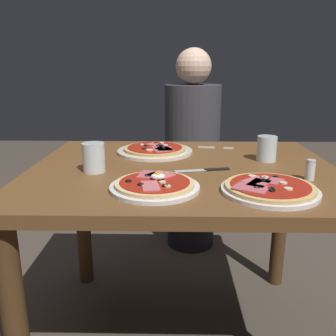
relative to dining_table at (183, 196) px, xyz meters
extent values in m
plane|color=#4C4238|center=(0.00, 0.00, -0.62)|extent=(8.00, 8.00, 0.00)
cube|color=brown|center=(0.00, 0.00, 0.09)|extent=(1.10, 0.90, 0.04)
cylinder|color=#4A3018|center=(-0.49, -0.39, -0.27)|extent=(0.07, 0.07, 0.69)
cylinder|color=#4A3018|center=(-0.49, 0.39, -0.27)|extent=(0.07, 0.07, 0.69)
cylinder|color=#4A3018|center=(0.49, 0.39, -0.27)|extent=(0.07, 0.07, 0.69)
cylinder|color=white|center=(-0.09, -0.25, 0.12)|extent=(0.27, 0.27, 0.01)
cylinder|color=#E5C17F|center=(-0.09, -0.25, 0.13)|extent=(0.24, 0.24, 0.01)
cylinder|color=#A82314|center=(-0.09, -0.25, 0.14)|extent=(0.21, 0.21, 0.00)
torus|color=black|center=(-0.12, -0.21, 0.14)|extent=(0.02, 0.02, 0.00)
torus|color=black|center=(-0.06, -0.30, 0.14)|extent=(0.02, 0.02, 0.00)
torus|color=black|center=(-0.17, -0.26, 0.14)|extent=(0.02, 0.02, 0.00)
torus|color=black|center=(-0.13, -0.28, 0.14)|extent=(0.02, 0.02, 0.00)
cube|color=#D16B70|center=(-0.08, -0.19, 0.14)|extent=(0.10, 0.10, 0.00)
cube|color=#C65B66|center=(-0.12, -0.18, 0.14)|extent=(0.06, 0.09, 0.00)
cube|color=#D16B70|center=(-0.10, -0.30, 0.14)|extent=(0.06, 0.10, 0.00)
cylinder|color=beige|center=(-0.05, -0.30, 0.14)|extent=(0.02, 0.02, 0.00)
cylinder|color=beige|center=(-0.07, -0.26, 0.14)|extent=(0.02, 0.02, 0.00)
cylinder|color=beige|center=(-0.08, -0.20, 0.14)|extent=(0.02, 0.02, 0.00)
ellipsoid|color=white|center=(-0.08, -0.23, 0.15)|extent=(0.04, 0.03, 0.02)
cylinder|color=yellow|center=(-0.08, -0.23, 0.16)|extent=(0.02, 0.02, 0.00)
cylinder|color=silver|center=(-0.12, 0.22, 0.12)|extent=(0.31, 0.31, 0.01)
cylinder|color=tan|center=(-0.12, 0.22, 0.13)|extent=(0.26, 0.26, 0.01)
cylinder|color=#A82314|center=(-0.12, 0.22, 0.14)|extent=(0.23, 0.23, 0.00)
torus|color=black|center=(-0.10, 0.23, 0.14)|extent=(0.02, 0.02, 0.00)
torus|color=black|center=(-0.08, 0.18, 0.14)|extent=(0.02, 0.02, 0.00)
torus|color=black|center=(-0.16, 0.17, 0.14)|extent=(0.02, 0.02, 0.00)
torus|color=black|center=(-0.12, 0.28, 0.14)|extent=(0.02, 0.02, 0.00)
torus|color=black|center=(-0.10, 0.25, 0.14)|extent=(0.02, 0.02, 0.00)
torus|color=black|center=(-0.16, 0.23, 0.14)|extent=(0.02, 0.02, 0.00)
cube|color=#C65B66|center=(-0.08, 0.16, 0.14)|extent=(0.10, 0.10, 0.00)
cube|color=#C65B66|center=(-0.09, 0.19, 0.14)|extent=(0.10, 0.11, 0.00)
cube|color=#C65B66|center=(-0.07, 0.17, 0.14)|extent=(0.07, 0.09, 0.00)
cube|color=#D16B70|center=(-0.11, 0.25, 0.14)|extent=(0.10, 0.09, 0.00)
cylinder|color=beige|center=(-0.17, 0.25, 0.14)|extent=(0.02, 0.02, 0.00)
cylinder|color=beige|center=(-0.07, 0.24, 0.14)|extent=(0.02, 0.02, 0.00)
cylinder|color=beige|center=(-0.09, 0.29, 0.14)|extent=(0.02, 0.02, 0.00)
cylinder|color=beige|center=(-0.14, 0.15, 0.14)|extent=(0.03, 0.03, 0.00)
cylinder|color=white|center=(0.24, -0.27, 0.12)|extent=(0.28, 0.28, 0.01)
cylinder|color=#DBB26B|center=(0.24, -0.27, 0.13)|extent=(0.26, 0.26, 0.01)
cylinder|color=#A82314|center=(0.24, -0.27, 0.14)|extent=(0.23, 0.23, 0.00)
torus|color=black|center=(0.23, -0.31, 0.14)|extent=(0.02, 0.02, 0.00)
torus|color=black|center=(0.23, -0.33, 0.14)|extent=(0.02, 0.02, 0.00)
torus|color=black|center=(0.23, -0.24, 0.14)|extent=(0.02, 0.02, 0.00)
torus|color=black|center=(0.27, -0.21, 0.14)|extent=(0.02, 0.02, 0.00)
torus|color=black|center=(0.23, -0.21, 0.14)|extent=(0.02, 0.02, 0.00)
torus|color=black|center=(0.19, -0.31, 0.14)|extent=(0.02, 0.02, 0.00)
cube|color=#C65B66|center=(0.18, -0.31, 0.14)|extent=(0.11, 0.11, 0.00)
cube|color=#C65B66|center=(0.26, -0.24, 0.14)|extent=(0.08, 0.08, 0.00)
cube|color=#D16B70|center=(0.21, -0.24, 0.14)|extent=(0.09, 0.09, 0.00)
cube|color=#C65B66|center=(0.21, -0.27, 0.14)|extent=(0.09, 0.09, 0.00)
cylinder|color=beige|center=(0.28, -0.26, 0.14)|extent=(0.02, 0.02, 0.00)
cylinder|color=beige|center=(0.28, -0.31, 0.14)|extent=(0.02, 0.02, 0.00)
cylinder|color=beige|center=(0.20, -0.20, 0.14)|extent=(0.02, 0.02, 0.00)
cylinder|color=beige|center=(0.24, -0.21, 0.14)|extent=(0.02, 0.02, 0.00)
cylinder|color=silver|center=(-0.31, -0.07, 0.16)|extent=(0.08, 0.08, 0.10)
cylinder|color=silver|center=(-0.31, -0.07, 0.13)|extent=(0.07, 0.07, 0.04)
cylinder|color=silver|center=(0.32, 0.09, 0.16)|extent=(0.07, 0.07, 0.10)
cylinder|color=silver|center=(0.32, 0.09, 0.13)|extent=(0.07, 0.07, 0.03)
cube|color=silver|center=(0.11, 0.31, 0.12)|extent=(0.08, 0.02, 0.00)
cube|color=silver|center=(0.20, 0.29, 0.12)|extent=(0.04, 0.01, 0.00)
cube|color=silver|center=(0.20, 0.30, 0.12)|extent=(0.04, 0.01, 0.00)
cube|color=silver|center=(0.21, 0.30, 0.12)|extent=(0.04, 0.01, 0.00)
cube|color=silver|center=(0.21, 0.31, 0.12)|extent=(0.04, 0.01, 0.00)
cube|color=silver|center=(0.02, -0.06, 0.12)|extent=(0.11, 0.04, 0.00)
cube|color=black|center=(0.11, -0.04, 0.12)|extent=(0.09, 0.04, 0.01)
cylinder|color=white|center=(0.40, -0.15, 0.14)|extent=(0.03, 0.03, 0.05)
cylinder|color=silver|center=(0.40, -0.15, 0.17)|extent=(0.03, 0.03, 0.01)
cylinder|color=black|center=(0.07, 0.81, -0.39)|extent=(0.29, 0.29, 0.46)
cylinder|color=#38383D|center=(0.07, 0.81, 0.10)|extent=(0.32, 0.32, 0.52)
sphere|color=beige|center=(0.07, 0.81, 0.46)|extent=(0.20, 0.20, 0.20)
camera|label=1|loc=(-0.03, -1.24, 0.46)|focal=38.11mm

